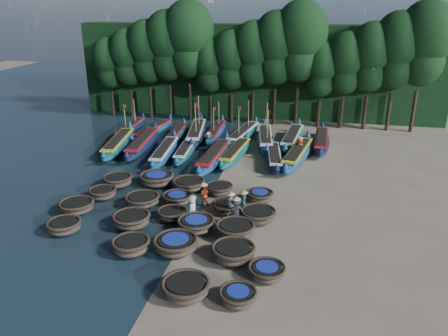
% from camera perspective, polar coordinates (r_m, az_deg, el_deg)
% --- Properties ---
extents(ground, '(120.00, 120.00, 0.00)m').
position_cam_1_polar(ground, '(28.99, -2.33, -4.26)').
color(ground, gray).
rests_on(ground, ground).
extents(foliage_wall, '(40.00, 3.00, 10.00)m').
position_cam_1_polar(foliage_wall, '(49.86, 4.33, 12.49)').
color(foliage_wall, black).
rests_on(foliage_wall, ground).
extents(coracle_3, '(2.56, 2.56, 0.76)m').
position_cam_1_polar(coracle_3, '(20.22, -5.03, -15.29)').
color(coracle_3, '#4D3E30').
rests_on(coracle_3, ground).
extents(coracle_4, '(1.87, 1.87, 0.67)m').
position_cam_1_polar(coracle_4, '(19.77, 1.83, -16.36)').
color(coracle_4, '#4D3E30').
rests_on(coracle_4, ground).
extents(coracle_5, '(2.23, 2.23, 0.74)m').
position_cam_1_polar(coracle_5, '(26.59, -20.17, -7.10)').
color(coracle_5, '#4D3E30').
rests_on(coracle_5, ground).
extents(coracle_6, '(2.43, 2.43, 0.80)m').
position_cam_1_polar(coracle_6, '(23.59, -12.06, -9.85)').
color(coracle_6, '#4D3E30').
rests_on(coracle_6, ground).
extents(coracle_7, '(2.86, 2.86, 0.79)m').
position_cam_1_polar(coracle_7, '(23.35, -6.35, -9.82)').
color(coracle_7, '#4D3E30').
rests_on(coracle_7, ground).
extents(coracle_8, '(2.81, 2.81, 0.84)m').
position_cam_1_polar(coracle_8, '(22.50, 1.22, -10.92)').
color(coracle_8, '#4D3E30').
rests_on(coracle_8, ground).
extents(coracle_9, '(2.09, 2.09, 0.65)m').
position_cam_1_polar(coracle_9, '(21.39, 5.60, -13.24)').
color(coracle_9, '#4D3E30').
rests_on(coracle_9, ground).
extents(coracle_10, '(2.54, 2.54, 0.74)m').
position_cam_1_polar(coracle_10, '(28.77, -18.70, -4.72)').
color(coracle_10, '#4D3E30').
rests_on(coracle_10, ground).
extents(coracle_11, '(2.67, 2.67, 0.83)m').
position_cam_1_polar(coracle_11, '(26.10, -12.00, -6.61)').
color(coracle_11, '#4D3E30').
rests_on(coracle_11, ground).
extents(coracle_12, '(1.88, 1.88, 0.68)m').
position_cam_1_polar(coracle_12, '(26.56, -6.84, -5.96)').
color(coracle_12, '#4D3E30').
rests_on(coracle_12, ground).
extents(coracle_13, '(2.49, 2.49, 0.76)m').
position_cam_1_polar(coracle_13, '(25.19, -3.67, -7.31)').
color(coracle_13, '#4D3E30').
rests_on(coracle_13, ground).
extents(coracle_14, '(2.30, 2.30, 0.82)m').
position_cam_1_polar(coracle_14, '(24.54, 1.46, -8.02)').
color(coracle_14, '#4D3E30').
rests_on(coracle_14, ground).
extents(coracle_15, '(2.14, 2.14, 0.71)m').
position_cam_1_polar(coracle_15, '(30.21, -15.56, -3.14)').
color(coracle_15, '#4D3E30').
rests_on(coracle_15, ground).
extents(coracle_16, '(2.47, 2.47, 0.74)m').
position_cam_1_polar(coracle_16, '(28.55, -10.62, -4.11)').
color(coracle_16, '#4D3E30').
rests_on(coracle_16, ground).
extents(coracle_17, '(1.99, 1.99, 0.66)m').
position_cam_1_polar(coracle_17, '(28.60, -6.14, -3.89)').
color(coracle_17, '#4D3E30').
rests_on(coracle_17, ground).
extents(coracle_18, '(2.20, 2.20, 0.67)m').
position_cam_1_polar(coracle_18, '(27.28, 0.46, -5.05)').
color(coracle_18, '#4D3E30').
rests_on(coracle_18, ground).
extents(coracle_19, '(2.19, 2.19, 0.77)m').
position_cam_1_polar(coracle_19, '(26.24, 4.49, -6.10)').
color(coracle_19, '#4D3E30').
rests_on(coracle_19, ground).
extents(coracle_20, '(2.38, 2.38, 0.81)m').
position_cam_1_polar(coracle_20, '(31.82, -13.71, -1.58)').
color(coracle_20, '#4D3E30').
rests_on(coracle_20, ground).
extents(coracle_21, '(2.63, 2.63, 0.85)m').
position_cam_1_polar(coracle_21, '(31.52, -8.80, -1.38)').
color(coracle_21, '#4D3E30').
rests_on(coracle_21, ground).
extents(coracle_22, '(2.35, 2.35, 0.75)m').
position_cam_1_polar(coracle_22, '(30.50, -4.64, -2.11)').
color(coracle_22, '#4D3E30').
rests_on(coracle_22, ground).
extents(coracle_23, '(2.12, 2.12, 0.65)m').
position_cam_1_polar(coracle_23, '(29.84, -0.65, -2.69)').
color(coracle_23, '#4D3E30').
rests_on(coracle_23, ground).
extents(coracle_24, '(2.16, 2.16, 0.71)m').
position_cam_1_polar(coracle_24, '(28.75, 4.68, -3.63)').
color(coracle_24, '#4D3E30').
rests_on(coracle_24, ground).
extents(long_boat_1, '(2.93, 8.86, 1.58)m').
position_cam_1_polar(long_boat_1, '(39.55, -13.63, 3.12)').
color(long_boat_1, '#0F5356').
rests_on(long_boat_1, ground).
extents(long_boat_2, '(2.44, 9.08, 1.61)m').
position_cam_1_polar(long_boat_2, '(39.09, -10.59, 3.17)').
color(long_boat_2, '#10173D').
rests_on(long_boat_2, ground).
extents(long_boat_3, '(2.19, 8.10, 1.43)m').
position_cam_1_polar(long_boat_3, '(36.75, -7.77, 2.06)').
color(long_boat_3, navy).
rests_on(long_boat_3, ground).
extents(long_boat_4, '(1.91, 7.48, 1.32)m').
position_cam_1_polar(long_boat_4, '(37.18, -4.99, 2.34)').
color(long_boat_4, '#0F5356').
rests_on(long_boat_4, ground).
extents(long_boat_5, '(1.90, 8.87, 1.56)m').
position_cam_1_polar(long_boat_5, '(35.28, -1.29, 1.53)').
color(long_boat_5, navy).
rests_on(long_boat_5, ground).
extents(long_boat_6, '(2.17, 7.96, 1.41)m').
position_cam_1_polar(long_boat_6, '(36.31, 1.49, 2.00)').
color(long_boat_6, '#0F5356').
rests_on(long_boat_6, ground).
extents(long_boat_7, '(2.38, 7.44, 1.32)m').
position_cam_1_polar(long_boat_7, '(35.67, 6.58, 1.46)').
color(long_boat_7, '#10173D').
rests_on(long_boat_7, ground).
extents(long_boat_8, '(2.96, 8.93, 1.59)m').
position_cam_1_polar(long_boat_8, '(36.19, 9.59, 1.76)').
color(long_boat_8, navy).
rests_on(long_boat_8, ground).
extents(long_boat_9, '(1.55, 7.62, 3.24)m').
position_cam_1_polar(long_boat_9, '(44.40, -12.10, 5.08)').
color(long_boat_9, '#10173D').
rests_on(long_boat_9, ground).
extents(long_boat_10, '(2.54, 7.78, 1.38)m').
position_cam_1_polar(long_boat_10, '(43.09, -9.29, 4.81)').
color(long_boat_10, navy).
rests_on(long_boat_10, ground).
extents(long_boat_11, '(1.79, 7.30, 1.29)m').
position_cam_1_polar(long_boat_11, '(41.77, -6.28, 4.39)').
color(long_boat_11, '#0F5356').
rests_on(long_boat_11, ground).
extents(long_boat_12, '(3.04, 9.06, 3.90)m').
position_cam_1_polar(long_boat_12, '(41.63, -3.60, 4.60)').
color(long_boat_12, '#10173D').
rests_on(long_boat_12, ground).
extents(long_boat_13, '(1.57, 7.66, 3.26)m').
position_cam_1_polar(long_boat_13, '(42.40, -1.09, 4.81)').
color(long_boat_13, navy).
rests_on(long_boat_13, ground).
extents(long_boat_14, '(2.80, 8.43, 3.63)m').
position_cam_1_polar(long_boat_14, '(41.26, 2.50, 4.41)').
color(long_boat_14, '#0F5356').
rests_on(long_boat_14, ground).
extents(long_boat_15, '(2.66, 8.46, 3.63)m').
position_cam_1_polar(long_boat_15, '(40.13, 5.44, 3.85)').
color(long_boat_15, navy).
rests_on(long_boat_15, ground).
extents(long_boat_16, '(2.29, 8.81, 1.56)m').
position_cam_1_polar(long_boat_16, '(40.48, 8.92, 3.86)').
color(long_boat_16, '#0F5356').
rests_on(long_boat_16, ground).
extents(long_boat_17, '(1.61, 8.36, 1.47)m').
position_cam_1_polar(long_boat_17, '(40.18, 12.58, 3.43)').
color(long_boat_17, '#10173D').
rests_on(long_boat_17, ground).
extents(fisherman_0, '(0.53, 0.79, 1.80)m').
position_cam_1_polar(fisherman_0, '(26.12, -4.15, -5.19)').
color(fisherman_0, silver).
rests_on(fisherman_0, ground).
extents(fisherman_1, '(0.52, 0.62, 1.70)m').
position_cam_1_polar(fisherman_1, '(26.85, 2.59, -4.36)').
color(fisherman_1, '#195D6C').
rests_on(fisherman_1, ground).
extents(fisherman_2, '(0.83, 0.70, 1.70)m').
position_cam_1_polar(fisherman_2, '(27.99, -2.66, -3.39)').
color(fisherman_2, '#B74118').
rests_on(fisherman_2, ground).
extents(fisherman_3, '(1.27, 0.94, 1.96)m').
position_cam_1_polar(fisherman_3, '(25.51, 1.60, -5.68)').
color(fisherman_3, black).
rests_on(fisherman_3, ground).
extents(fisherman_4, '(0.94, 0.88, 1.76)m').
position_cam_1_polar(fisherman_4, '(26.53, 0.91, -4.73)').
color(fisherman_4, silver).
rests_on(fisherman_4, ground).
extents(fisherman_5, '(0.73, 1.57, 1.83)m').
position_cam_1_polar(fisherman_5, '(38.21, -2.06, 3.48)').
color(fisherman_5, '#195D6C').
rests_on(fisherman_5, ground).
extents(fisherman_6, '(0.90, 1.03, 1.98)m').
position_cam_1_polar(fisherman_6, '(37.02, 9.85, 2.74)').
color(fisherman_6, '#B74118').
rests_on(fisherman_6, ground).
extents(tree_0, '(3.68, 3.68, 8.68)m').
position_cam_1_polar(tree_0, '(51.08, -14.80, 13.18)').
color(tree_0, black).
rests_on(tree_0, ground).
extents(tree_1, '(4.09, 4.09, 9.65)m').
position_cam_1_polar(tree_1, '(50.02, -12.43, 14.01)').
color(tree_1, black).
rests_on(tree_1, ground).
extents(tree_2, '(4.51, 4.51, 10.63)m').
position_cam_1_polar(tree_2, '(49.06, -9.96, 14.84)').
color(tree_2, black).
rests_on(tree_2, ground).
extents(tree_3, '(4.92, 4.92, 11.60)m').
position_cam_1_polar(tree_3, '(48.20, -7.37, 15.68)').
color(tree_3, black).
rests_on(tree_3, ground).
extents(tree_4, '(5.34, 5.34, 12.58)m').
position_cam_1_polar(tree_4, '(47.44, -4.66, 16.51)').
color(tree_4, black).
rests_on(tree_4, ground).
extents(tree_5, '(3.68, 3.68, 8.68)m').
position_cam_1_polar(tree_5, '(47.14, -1.81, 13.24)').
color(tree_5, black).
rests_on(tree_5, ground).
extents(tree_6, '(4.09, 4.09, 9.65)m').
position_cam_1_polar(tree_6, '(46.57, 1.02, 13.98)').
color(tree_6, black).
rests_on(tree_6, ground).
extents(tree_7, '(4.51, 4.51, 10.63)m').
position_cam_1_polar(tree_7, '(46.11, 3.93, 14.71)').
color(tree_7, black).
rests_on(tree_7, ground).
extents(tree_8, '(4.92, 4.92, 11.60)m').
position_cam_1_polar(tree_8, '(45.77, 6.90, 15.42)').
color(tree_8, black).
rests_on(tree_8, ground).
extents(tree_9, '(5.34, 5.34, 12.58)m').
position_cam_1_polar(tree_9, '(45.56, 9.94, 16.09)').
color(tree_9, black).
rests_on(tree_9, ground).
extents(tree_10, '(3.68, 3.68, 8.68)m').
position_cam_1_polar(tree_10, '(45.83, 12.66, 12.53)').
color(tree_10, black).
rests_on(tree_10, ground).
extents(tree_11, '(4.09, 4.09, 9.65)m').
position_cam_1_polar(tree_11, '(45.82, 15.67, 13.12)').
color(tree_11, black).
rests_on(tree_11, ground).
extents(tree_12, '(4.51, 4.51, 10.63)m').
position_cam_1_polar(tree_12, '(45.93, 18.69, 13.67)').
color(tree_12, black).
rests_on(tree_12, ground).
extents(tree_13, '(4.92, 4.92, 11.60)m').
position_cam_1_polar(tree_13, '(46.17, 21.71, 14.19)').
color(tree_13, black).
rests_on(tree_13, ground).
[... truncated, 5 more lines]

